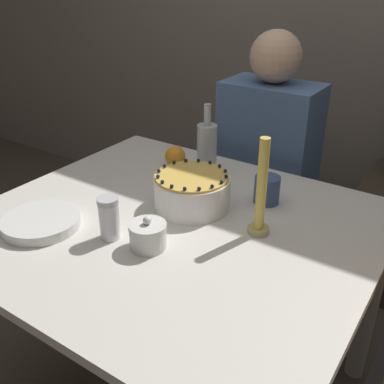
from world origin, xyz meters
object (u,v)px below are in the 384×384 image
Objects in this scene: cake at (192,191)px; sugar_shaker at (109,218)px; bottle at (207,149)px; person_man_blue_shirt at (265,192)px; sugar_bowl at (148,235)px; candle at (261,196)px.

cake is 0.30m from sugar_shaker.
bottle is at bearing 89.67° from sugar_shaker.
cake is 0.68m from person_man_blue_shirt.
sugar_bowl is 0.39× the size of bottle.
candle is (0.34, 0.27, 0.06)m from sugar_shaker.
sugar_bowl is 0.36× the size of candle.
bottle is at bearing 143.41° from candle.
sugar_bowl is 0.51m from bottle.
person_man_blue_shirt reaches higher than candle.
sugar_shaker is 0.44m from candle.
bottle reaches higher than sugar_shaker.
candle is at bearing 112.77° from person_man_blue_shirt.
cake reaches higher than sugar_bowl.
bottle is (-0.12, 0.50, 0.07)m from sugar_bowl.
sugar_shaker is at bearing 85.35° from person_man_blue_shirt.
sugar_bowl is 0.92m from person_man_blue_shirt.
sugar_shaker is at bearing -107.45° from cake.
candle is at bearing -36.59° from bottle.
cake is 0.26m from candle.
person_man_blue_shirt is (0.07, 0.39, -0.32)m from bottle.
sugar_bowl is at bearing -83.37° from cake.
sugar_shaker is 0.52m from bottle.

